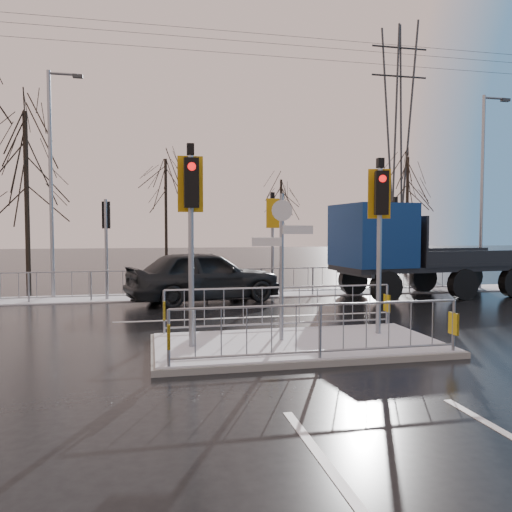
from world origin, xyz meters
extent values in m
plane|color=black|center=(0.00, 0.00, 0.00)|extent=(120.00, 120.00, 0.00)
cube|color=white|center=(0.00, 8.60, 0.02)|extent=(30.00, 2.00, 0.04)
cube|color=silver|center=(-1.20, -5.50, 0.00)|extent=(0.12, 4.00, 0.01)
cube|color=silver|center=(0.00, 3.80, 0.00)|extent=(8.00, 0.15, 0.01)
cube|color=slate|center=(0.00, 0.00, 0.06)|extent=(6.00, 3.00, 0.12)
cube|color=white|center=(0.00, 0.00, 0.14)|extent=(5.85, 2.85, 0.03)
cube|color=gold|center=(-2.70, -1.38, 0.67)|extent=(0.05, 0.28, 0.42)
cube|color=gold|center=(2.70, -1.38, 0.67)|extent=(0.05, 0.28, 0.42)
cube|color=gold|center=(-2.70, 1.38, 0.67)|extent=(0.05, 0.28, 0.42)
cube|color=gold|center=(2.70, 1.38, 0.67)|extent=(0.05, 0.28, 0.42)
cylinder|color=gray|center=(-2.20, 0.00, 2.02)|extent=(0.11, 0.11, 3.80)
cube|color=black|center=(-2.20, -0.18, 3.37)|extent=(0.28, 0.22, 0.95)
cylinder|color=red|center=(-2.20, -0.29, 3.67)|extent=(0.16, 0.04, 0.16)
cube|color=#D4980C|center=(-2.20, 0.07, 3.37)|extent=(0.50, 0.03, 1.10)
cube|color=black|center=(-2.20, 0.00, 4.04)|extent=(0.14, 0.14, 0.22)
cylinder|color=gray|center=(2.00, 0.40, 1.97)|extent=(0.11, 0.11, 3.70)
cube|color=black|center=(1.95, 0.23, 3.27)|extent=(0.33, 0.28, 0.95)
cylinder|color=red|center=(1.93, 0.12, 3.57)|extent=(0.16, 0.08, 0.16)
cube|color=#D4980C|center=(2.02, 0.47, 3.27)|extent=(0.49, 0.16, 1.10)
cube|color=black|center=(2.00, 0.40, 3.94)|extent=(0.14, 0.14, 0.22)
cylinder|color=gray|center=(-0.30, 0.20, 1.67)|extent=(0.09, 0.09, 3.10)
cube|color=silver|center=(0.05, 0.20, 2.47)|extent=(0.70, 0.14, 0.18)
cube|color=silver|center=(-0.62, 0.20, 2.22)|extent=(0.62, 0.15, 0.18)
cylinder|color=silver|center=(-0.30, 0.17, 2.87)|extent=(0.44, 0.03, 0.44)
cylinder|color=gray|center=(-4.50, 8.30, 1.79)|extent=(0.11, 0.11, 3.50)
cube|color=black|center=(-4.50, 8.48, 2.99)|extent=(0.28, 0.22, 0.95)
cylinder|color=red|center=(-4.50, 8.59, 3.29)|extent=(0.16, 0.04, 0.16)
cylinder|color=gray|center=(1.50, 8.30, 1.84)|extent=(0.11, 0.11, 3.60)
cube|color=black|center=(1.50, 8.48, 3.09)|extent=(0.28, 0.22, 0.95)
cylinder|color=red|center=(1.50, 8.59, 3.39)|extent=(0.16, 0.04, 0.16)
cube|color=#D4980C|center=(1.50, 8.23, 3.09)|extent=(0.50, 0.03, 1.10)
cube|color=black|center=(1.50, 8.30, 3.76)|extent=(0.14, 0.14, 0.22)
cylinder|color=gray|center=(6.50, 8.30, 1.79)|extent=(0.11, 0.11, 3.50)
cube|color=black|center=(6.45, 8.47, 2.99)|extent=(0.33, 0.28, 0.95)
cylinder|color=red|center=(6.43, 8.58, 3.29)|extent=(0.16, 0.08, 0.16)
cube|color=black|center=(6.50, 8.30, 3.66)|extent=(0.14, 0.14, 0.22)
imported|color=black|center=(-1.19, 7.15, 0.90)|extent=(5.62, 3.37, 1.79)
cylinder|color=black|center=(4.73, 5.48, 0.55)|extent=(1.13, 0.42, 1.10)
cylinder|color=black|center=(4.53, 7.79, 0.55)|extent=(1.13, 0.42, 1.10)
cylinder|color=black|center=(7.81, 5.75, 0.55)|extent=(1.13, 0.42, 1.10)
cylinder|color=black|center=(7.61, 8.05, 0.55)|extent=(1.13, 0.42, 1.10)
cylinder|color=black|center=(9.81, 8.24, 0.55)|extent=(1.13, 0.42, 1.10)
cube|color=black|center=(7.27, 6.86, 1.08)|extent=(7.47, 3.15, 0.18)
cube|color=navy|center=(4.74, 6.64, 2.27)|extent=(2.43, 2.83, 2.21)
cube|color=black|center=(5.81, 6.74, 2.71)|extent=(0.23, 2.20, 1.21)
cube|color=#2D3033|center=(4.08, 6.59, 1.05)|extent=(0.35, 2.54, 0.39)
cube|color=black|center=(8.48, 6.97, 1.24)|extent=(5.07, 3.06, 0.13)
cube|color=black|center=(6.11, 6.76, 2.12)|extent=(0.32, 2.65, 1.66)
cylinder|color=black|center=(-8.00, 12.50, 3.68)|extent=(0.20, 0.20, 7.36)
cylinder|color=black|center=(-2.00, 22.00, 3.45)|extent=(0.19, 0.19, 6.90)
cylinder|color=black|center=(6.00, 24.00, 2.99)|extent=(0.16, 0.16, 5.98)
cylinder|color=black|center=(14.00, 21.00, 3.68)|extent=(0.20, 0.20, 7.36)
cylinder|color=gray|center=(10.50, 8.50, 4.00)|extent=(0.14, 0.14, 8.00)
cylinder|color=gray|center=(11.00, 8.50, 7.90)|extent=(1.00, 0.10, 0.10)
cube|color=#2D3033|center=(11.50, 8.50, 7.85)|extent=(0.35, 0.18, 0.12)
cylinder|color=gray|center=(-6.50, 9.50, 4.10)|extent=(0.14, 0.14, 8.20)
cylinder|color=gray|center=(-6.00, 9.50, 8.10)|extent=(1.00, 0.10, 0.10)
cube|color=#2D3033|center=(-5.50, 9.50, 8.05)|extent=(0.35, 0.18, 0.12)
cylinder|color=#2D3033|center=(18.60, 30.60, 10.00)|extent=(1.18, 1.18, 19.97)
cylinder|color=#2D3033|center=(17.40, 30.60, 10.00)|extent=(1.18, 1.18, 19.97)
cylinder|color=#2D3033|center=(18.60, 29.40, 10.00)|extent=(1.18, 1.18, 19.97)
cylinder|color=#2D3033|center=(17.40, 29.40, 10.00)|extent=(1.18, 1.18, 19.97)
cylinder|color=#2D3033|center=(18.00, 30.00, 15.60)|extent=(5.00, 0.16, 0.16)
cylinder|color=#2D3033|center=(18.00, 30.00, 18.00)|extent=(5.00, 0.16, 0.16)
cylinder|color=#2D3033|center=(0.00, 30.00, 16.50)|extent=(70.00, 0.03, 0.03)
cylinder|color=#2D3033|center=(0.00, 30.00, 17.50)|extent=(70.00, 0.03, 0.03)
cylinder|color=#2D3033|center=(0.00, 30.00, 18.20)|extent=(70.00, 0.03, 0.03)
camera|label=1|loc=(-2.99, -9.87, 2.47)|focal=35.00mm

